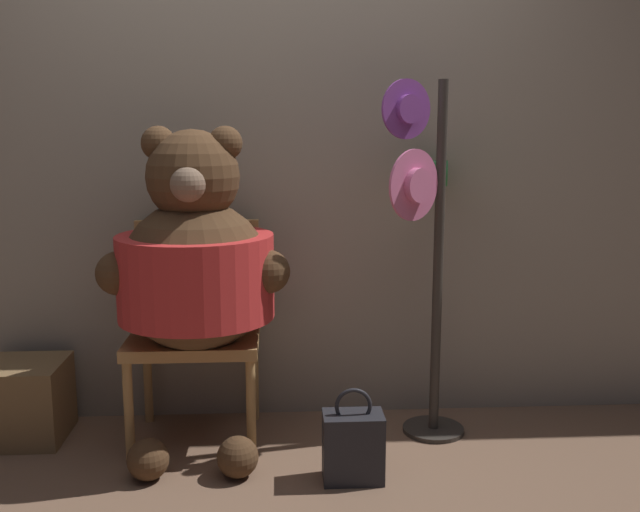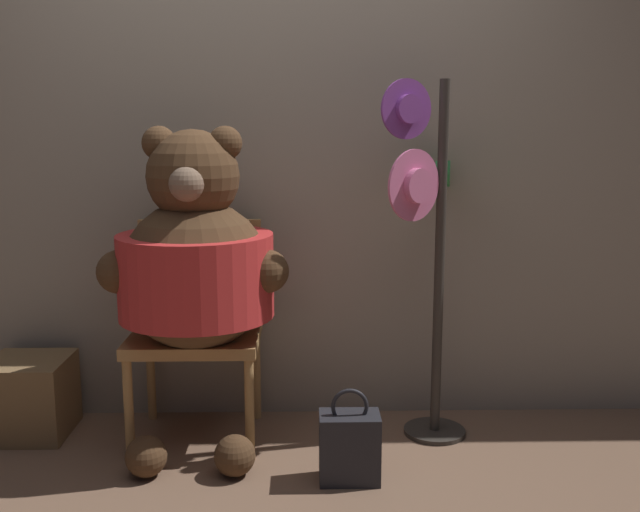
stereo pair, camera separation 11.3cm
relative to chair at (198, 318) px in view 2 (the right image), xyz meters
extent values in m
plane|color=brown|center=(0.31, -0.46, -0.53)|extent=(14.00, 14.00, 0.00)
cube|color=gray|center=(0.31, 0.25, 0.81)|extent=(8.00, 0.10, 2.70)
cylinder|color=#B2844C|center=(-0.25, -0.30, -0.31)|extent=(0.04, 0.04, 0.44)
cylinder|color=#B2844C|center=(0.25, -0.30, -0.31)|extent=(0.04, 0.04, 0.44)
cylinder|color=#B2844C|center=(-0.25, 0.13, -0.31)|extent=(0.04, 0.04, 0.44)
cylinder|color=#B2844C|center=(0.25, 0.13, -0.31)|extent=(0.04, 0.04, 0.44)
cube|color=#B2844C|center=(0.00, -0.08, -0.07)|extent=(0.56, 0.49, 0.05)
cube|color=#B2844C|center=(0.00, 0.14, 0.19)|extent=(0.56, 0.04, 0.47)
sphere|color=#4C331E|center=(0.02, -0.16, 0.23)|extent=(0.64, 0.64, 0.64)
cylinder|color=red|center=(0.02, -0.16, 0.23)|extent=(0.66, 0.66, 0.35)
sphere|color=#4C331E|center=(0.02, -0.16, 0.65)|extent=(0.39, 0.39, 0.39)
sphere|color=#4C331E|center=(-0.11, -0.16, 0.78)|extent=(0.14, 0.14, 0.14)
sphere|color=#4C331E|center=(0.16, -0.16, 0.78)|extent=(0.14, 0.14, 0.14)
sphere|color=#7A604C|center=(0.02, -0.32, 0.63)|extent=(0.14, 0.14, 0.14)
sphere|color=#4C331E|center=(-0.28, -0.24, 0.26)|extent=(0.18, 0.18, 0.18)
sphere|color=#4C331E|center=(0.33, -0.24, 0.26)|extent=(0.18, 0.18, 0.18)
sphere|color=#4C331E|center=(-0.15, -0.45, -0.45)|extent=(0.17, 0.17, 0.17)
sphere|color=#4C331E|center=(0.20, -0.45, -0.45)|extent=(0.17, 0.17, 0.17)
cylinder|color=#332D28|center=(1.08, -0.06, -0.52)|extent=(0.28, 0.28, 0.02)
cylinder|color=#332D28|center=(1.08, -0.06, 0.26)|extent=(0.04, 0.04, 1.58)
cylinder|color=#7A388E|center=(0.90, -0.16, 0.92)|extent=(0.22, 0.13, 0.25)
cylinder|color=#7A388E|center=(0.90, -0.16, 0.92)|extent=(0.14, 0.11, 0.12)
cylinder|color=#3D9351|center=(1.11, 0.09, 0.64)|extent=(0.06, 0.24, 0.24)
cylinder|color=#3D9351|center=(1.11, 0.09, 0.64)|extent=(0.09, 0.13, 0.12)
cylinder|color=#D16693|center=(0.94, -0.17, 0.61)|extent=(0.24, 0.20, 0.30)
cylinder|color=#D16693|center=(0.94, -0.17, 0.61)|extent=(0.16, 0.15, 0.14)
cube|color=#232328|center=(0.66, -0.50, -0.40)|extent=(0.24, 0.15, 0.27)
torus|color=#232328|center=(0.66, -0.50, -0.23)|extent=(0.15, 0.02, 0.15)
cube|color=brown|center=(-0.77, -0.02, -0.36)|extent=(0.35, 0.35, 0.35)
camera|label=1|loc=(0.38, -3.12, 0.84)|focal=40.00mm
camera|label=2|loc=(0.49, -3.12, 0.84)|focal=40.00mm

